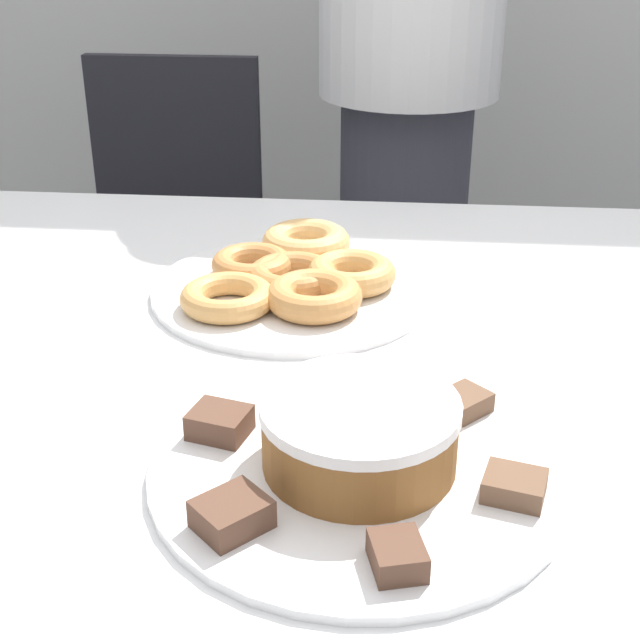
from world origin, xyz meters
TOP-DOWN VIEW (x-y plane):
  - table at (0.00, 0.00)m, footprint 1.96×1.08m
  - person_standing at (0.07, 0.93)m, footprint 0.38×0.38m
  - office_chair_left at (-0.46, 0.88)m, footprint 0.44×0.44m
  - plate_cake at (0.03, -0.27)m, footprint 0.40×0.40m
  - plate_donuts at (-0.08, 0.13)m, footprint 0.39×0.39m
  - frosted_cake at (0.03, -0.27)m, footprint 0.19×0.19m
  - lamington_0 at (-0.01, -0.13)m, footprint 0.06×0.06m
  - lamington_1 at (-0.11, -0.24)m, footprint 0.07×0.06m
  - lamington_2 at (-0.07, -0.38)m, footprint 0.08×0.08m
  - lamington_3 at (0.07, -0.41)m, footprint 0.05×0.06m
  - lamington_4 at (0.17, -0.31)m, footprint 0.06×0.06m
  - lamington_5 at (0.13, -0.17)m, footprint 0.07×0.07m
  - donut_0 at (-0.08, 0.13)m, footprint 0.12×0.12m
  - donut_1 at (-0.07, 0.25)m, footprint 0.13×0.13m
  - donut_2 at (-0.14, 0.17)m, footprint 0.11×0.11m
  - donut_3 at (-0.16, 0.06)m, footprint 0.12×0.12m
  - donut_4 at (-0.04, 0.06)m, footprint 0.13×0.13m
  - donut_5 at (0.00, 0.15)m, footprint 0.12×0.12m

SIDE VIEW (x-z plane):
  - office_chair_left at x=-0.46m, z-range -0.02..0.88m
  - table at x=0.00m, z-range 0.30..1.03m
  - plate_cake at x=0.03m, z-range 0.73..0.74m
  - plate_donuts at x=-0.08m, z-range 0.73..0.74m
  - lamington_0 at x=-0.01m, z-range 0.74..0.76m
  - lamington_5 at x=0.13m, z-range 0.74..0.76m
  - lamington_4 at x=0.17m, z-range 0.74..0.76m
  - lamington_3 at x=0.07m, z-range 0.74..0.77m
  - lamington_2 at x=-0.07m, z-range 0.74..0.77m
  - lamington_1 at x=-0.11m, z-range 0.74..0.77m
  - donut_3 at x=-0.16m, z-range 0.74..0.77m
  - donut_0 at x=-0.08m, z-range 0.74..0.78m
  - donut_2 at x=-0.14m, z-range 0.74..0.78m
  - donut_5 at x=0.00m, z-range 0.74..0.78m
  - donut_4 at x=-0.04m, z-range 0.74..0.78m
  - donut_1 at x=-0.07m, z-range 0.74..0.78m
  - frosted_cake at x=0.03m, z-range 0.74..0.81m
  - person_standing at x=0.07m, z-range 0.04..1.76m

